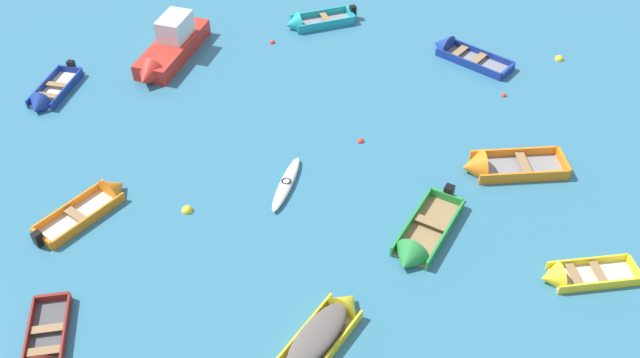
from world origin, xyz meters
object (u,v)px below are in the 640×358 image
Objects in this scene: mooring_buoy_outer_edge at (559,60)px; kayak_white_midfield_left at (286,184)px; rowboat_orange_near_right at (492,167)px; motor_launch_red_back_row_right at (169,49)px; rowboat_yellow_far_back at (569,276)px; mooring_buoy_trailing at (272,43)px; rowboat_orange_outer_right at (99,200)px; rowboat_deep_blue_back_row_center at (47,98)px; mooring_buoy_central at (187,211)px; mooring_buoy_far_field at (360,142)px; mooring_buoy_midfield at (504,96)px; rowboat_yellow_center at (328,325)px; rowboat_green_back_row_left at (418,245)px; rowboat_turquoise_far_left at (308,22)px; rowboat_deep_blue_distant_center at (455,51)px; rowboat_maroon_outer_left at (43,357)px.

kayak_white_midfield_left is at bearing -133.94° from mooring_buoy_outer_edge.
rowboat_orange_near_right is 10.16× the size of mooring_buoy_outer_edge.
motor_launch_red_back_row_right is 13.56× the size of mooring_buoy_outer_edge.
mooring_buoy_trailing is (-14.97, 14.29, -0.18)m from rowboat_yellow_far_back.
rowboat_orange_outer_right is 24.77m from mooring_buoy_outer_edge.
rowboat_deep_blue_back_row_center reaches higher than mooring_buoy_central.
rowboat_orange_outer_right is (-7.41, -2.52, 0.04)m from kayak_white_midfield_left.
mooring_buoy_far_field reaches higher than mooring_buoy_midfield.
rowboat_orange_near_right is at bearing 60.31° from rowboat_yellow_center.
rowboat_yellow_far_back is at bearing -36.72° from mooring_buoy_far_field.
mooring_buoy_central is (9.42, -6.00, -0.20)m from rowboat_deep_blue_back_row_center.
rowboat_orange_outer_right is at bearing -179.95° from rowboat_green_back_row_left.
kayak_white_midfield_left reaches higher than mooring_buoy_midfield.
mooring_buoy_far_field is 1.03× the size of mooring_buoy_trailing.
rowboat_green_back_row_left is at bearing -23.26° from kayak_white_midfield_left.
rowboat_turquoise_far_left is at bearing 41.07° from rowboat_deep_blue_back_row_center.
motor_launch_red_back_row_right is (-15.03, -3.47, 0.46)m from rowboat_deep_blue_distant_center.
mooring_buoy_trailing is at bearing 74.11° from rowboat_orange_outer_right.
rowboat_orange_near_right is 5.93m from mooring_buoy_midfield.
rowboat_turquoise_far_left is (-5.02, 20.47, -0.11)m from rowboat_yellow_center.
rowboat_yellow_far_back is at bearing -15.28° from rowboat_deep_blue_back_row_center.
rowboat_turquoise_far_left is 15.87m from mooring_buoy_central.
mooring_buoy_central is (-3.68, -2.24, -0.16)m from kayak_white_midfield_left.
rowboat_green_back_row_left reaches higher than rowboat_orange_outer_right.
rowboat_maroon_outer_left is at bearing -129.41° from mooring_buoy_midfield.
mooring_buoy_far_field is (-0.45, 10.56, -0.34)m from rowboat_yellow_center.
rowboat_turquoise_far_left reaches higher than rowboat_orange_outer_right.
rowboat_yellow_far_back reaches higher than mooring_buoy_trailing.
motor_launch_red_back_row_right is 18.11m from rowboat_green_back_row_left.
rowboat_yellow_far_back is 11.01m from mooring_buoy_far_field.
mooring_buoy_outer_edge is at bearing 19.34° from rowboat_deep_blue_back_row_center.
rowboat_maroon_outer_left reaches higher than kayak_white_midfield_left.
rowboat_orange_near_right is 18.07m from motor_launch_red_back_row_right.
rowboat_orange_outer_right is at bearing -148.65° from mooring_buoy_far_field.
mooring_buoy_outer_edge is at bearing 51.12° from rowboat_maroon_outer_left.
rowboat_maroon_outer_left is at bearing -147.98° from rowboat_green_back_row_left.
kayak_white_midfield_left is at bearing -118.59° from rowboat_deep_blue_distant_center.
rowboat_green_back_row_left is (11.84, 7.40, 0.04)m from rowboat_maroon_outer_left.
motor_launch_red_back_row_right reaches higher than rowboat_orange_near_right.
rowboat_yellow_center is 9.19× the size of mooring_buoy_outer_edge.
rowboat_maroon_outer_left reaches higher than mooring_buoy_trailing.
rowboat_deep_blue_back_row_center is 14.86m from rowboat_turquoise_far_left.
rowboat_yellow_center is 1.08× the size of rowboat_deep_blue_back_row_center.
rowboat_orange_near_right reaches higher than mooring_buoy_outer_edge.
rowboat_orange_outer_right is 14.71× the size of mooring_buoy_midfield.
rowboat_maroon_outer_left is 11.33× the size of mooring_buoy_far_field.
rowboat_orange_near_right reaches higher than mooring_buoy_midfield.
motor_launch_red_back_row_right reaches higher than mooring_buoy_far_field.
rowboat_orange_near_right is 1.25× the size of rowboat_yellow_far_back.
rowboat_orange_near_right reaches higher than mooring_buoy_far_field.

